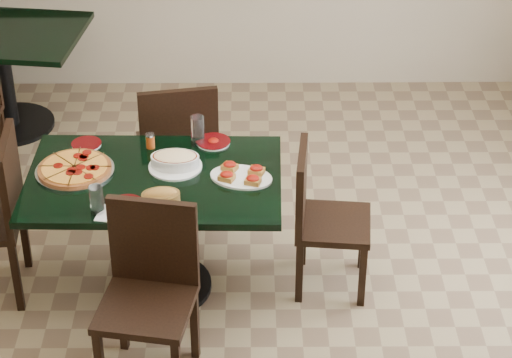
{
  "coord_description": "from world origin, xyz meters",
  "views": [
    {
      "loc": [
        0.14,
        -4.26,
        3.6
      ],
      "look_at": [
        0.17,
        0.0,
        0.86
      ],
      "focal_mm": 70.0,
      "sensor_mm": 36.0,
      "label": 1
    }
  ],
  "objects_px": {
    "back_table": "(2,61)",
    "pepperoni_pizza": "(75,169)",
    "lasagna_casserole": "(175,160)",
    "chair_near": "(150,284)",
    "bruschetta_platter": "(241,175)",
    "chair_far": "(178,145)",
    "chair_right": "(319,213)",
    "bread_basket": "(161,197)",
    "main_table": "(156,205)"
  },
  "relations": [
    {
      "from": "back_table",
      "to": "pepperoni_pizza",
      "type": "bearing_deg",
      "value": -58.66
    },
    {
      "from": "lasagna_casserole",
      "to": "back_table",
      "type": "bearing_deg",
      "value": 129.15
    },
    {
      "from": "pepperoni_pizza",
      "to": "lasagna_casserole",
      "type": "xyz_separation_m",
      "value": [
        0.54,
        0.04,
        0.03
      ]
    },
    {
      "from": "chair_near",
      "to": "bruschetta_platter",
      "type": "bearing_deg",
      "value": 64.28
    },
    {
      "from": "chair_far",
      "to": "pepperoni_pizza",
      "type": "bearing_deg",
      "value": 39.68
    },
    {
      "from": "pepperoni_pizza",
      "to": "chair_right",
      "type": "bearing_deg",
      "value": -0.67
    },
    {
      "from": "back_table",
      "to": "bruschetta_platter",
      "type": "xyz_separation_m",
      "value": [
        1.69,
        -1.89,
        0.25
      ]
    },
    {
      "from": "bruschetta_platter",
      "to": "chair_near",
      "type": "bearing_deg",
      "value": -108.75
    },
    {
      "from": "chair_far",
      "to": "pepperoni_pizza",
      "type": "distance_m",
      "value": 0.82
    },
    {
      "from": "bread_basket",
      "to": "main_table",
      "type": "bearing_deg",
      "value": 94.22
    },
    {
      "from": "back_table",
      "to": "chair_right",
      "type": "xyz_separation_m",
      "value": [
        2.12,
        -1.83,
        -0.04
      ]
    },
    {
      "from": "pepperoni_pizza",
      "to": "lasagna_casserole",
      "type": "bearing_deg",
      "value": 3.8
    },
    {
      "from": "bruschetta_platter",
      "to": "bread_basket",
      "type": "bearing_deg",
      "value": -133.18
    },
    {
      "from": "chair_far",
      "to": "lasagna_casserole",
      "type": "height_order",
      "value": "chair_far"
    },
    {
      "from": "main_table",
      "to": "back_table",
      "type": "bearing_deg",
      "value": 124.43
    },
    {
      "from": "chair_near",
      "to": "pepperoni_pizza",
      "type": "height_order",
      "value": "chair_near"
    },
    {
      "from": "chair_right",
      "to": "bruschetta_platter",
      "type": "bearing_deg",
      "value": 104.16
    },
    {
      "from": "lasagna_casserole",
      "to": "chair_far",
      "type": "bearing_deg",
      "value": 95.02
    },
    {
      "from": "lasagna_casserole",
      "to": "bruschetta_platter",
      "type": "distance_m",
      "value": 0.37
    },
    {
      "from": "chair_right",
      "to": "pepperoni_pizza",
      "type": "relative_size",
      "value": 2.06
    },
    {
      "from": "lasagna_casserole",
      "to": "bread_basket",
      "type": "xyz_separation_m",
      "value": [
        -0.05,
        -0.34,
        -0.01
      ]
    },
    {
      "from": "main_table",
      "to": "pepperoni_pizza",
      "type": "distance_m",
      "value": 0.47
    },
    {
      "from": "main_table",
      "to": "bread_basket",
      "type": "distance_m",
      "value": 0.34
    },
    {
      "from": "chair_far",
      "to": "lasagna_casserole",
      "type": "bearing_deg",
      "value": 82.59
    },
    {
      "from": "chair_right",
      "to": "bread_basket",
      "type": "relative_size",
      "value": 4.03
    },
    {
      "from": "pepperoni_pizza",
      "to": "bruschetta_platter",
      "type": "bearing_deg",
      "value": -4.95
    },
    {
      "from": "chair_near",
      "to": "bruschetta_platter",
      "type": "height_order",
      "value": "chair_near"
    },
    {
      "from": "back_table",
      "to": "chair_near",
      "type": "xyz_separation_m",
      "value": [
        1.24,
        -2.51,
        0.01
      ]
    },
    {
      "from": "lasagna_casserole",
      "to": "bread_basket",
      "type": "bearing_deg",
      "value": -96.36
    },
    {
      "from": "pepperoni_pizza",
      "to": "bread_basket",
      "type": "bearing_deg",
      "value": -32.51
    },
    {
      "from": "back_table",
      "to": "chair_far",
      "type": "bearing_deg",
      "value": -35.26
    },
    {
      "from": "chair_far",
      "to": "pepperoni_pizza",
      "type": "height_order",
      "value": "chair_far"
    },
    {
      "from": "main_table",
      "to": "back_table",
      "type": "relative_size",
      "value": 1.1
    },
    {
      "from": "chair_far",
      "to": "bread_basket",
      "type": "bearing_deg",
      "value": 78.28
    },
    {
      "from": "chair_far",
      "to": "bruschetta_platter",
      "type": "xyz_separation_m",
      "value": [
        0.38,
        -0.68,
        0.22
      ]
    },
    {
      "from": "chair_near",
      "to": "lasagna_casserole",
      "type": "bearing_deg",
      "value": 93.11
    },
    {
      "from": "pepperoni_pizza",
      "to": "bread_basket",
      "type": "distance_m",
      "value": 0.57
    },
    {
      "from": "chair_far",
      "to": "chair_near",
      "type": "bearing_deg",
      "value": 77.0
    },
    {
      "from": "chair_far",
      "to": "chair_right",
      "type": "relative_size",
      "value": 1.13
    },
    {
      "from": "back_table",
      "to": "chair_right",
      "type": "height_order",
      "value": "chair_right"
    },
    {
      "from": "chair_right",
      "to": "main_table",
      "type": "bearing_deg",
      "value": 98.57
    },
    {
      "from": "chair_far",
      "to": "main_table",
      "type": "bearing_deg",
      "value": 72.7
    },
    {
      "from": "main_table",
      "to": "bruschetta_platter",
      "type": "distance_m",
      "value": 0.51
    },
    {
      "from": "bruschetta_platter",
      "to": "chair_far",
      "type": "bearing_deg",
      "value": 136.61
    },
    {
      "from": "lasagna_casserole",
      "to": "bruschetta_platter",
      "type": "xyz_separation_m",
      "value": [
        0.36,
        -0.11,
        -0.02
      ]
    },
    {
      "from": "main_table",
      "to": "back_table",
      "type": "distance_m",
      "value": 2.24
    },
    {
      "from": "chair_near",
      "to": "lasagna_casserole",
      "type": "height_order",
      "value": "chair_near"
    },
    {
      "from": "main_table",
      "to": "chair_far",
      "type": "height_order",
      "value": "chair_far"
    },
    {
      "from": "chair_far",
      "to": "bruschetta_platter",
      "type": "bearing_deg",
      "value": 109.2
    },
    {
      "from": "main_table",
      "to": "pepperoni_pizza",
      "type": "height_order",
      "value": "pepperoni_pizza"
    }
  ]
}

